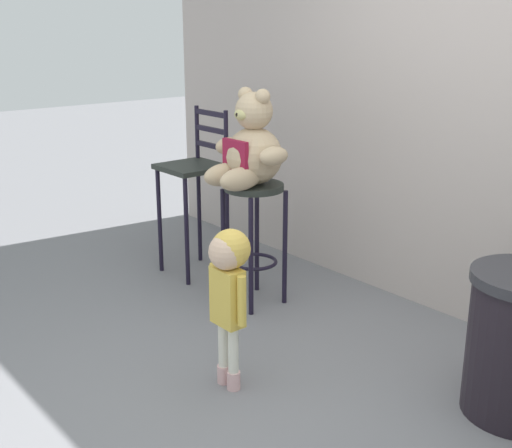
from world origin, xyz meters
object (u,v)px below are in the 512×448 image
bar_stool_with_teddy (254,220)px  teddy_bear (250,150)px  child_walking (229,275)px  bar_chair_empty (195,178)px

bar_stool_with_teddy → teddy_bear: teddy_bear is taller
bar_stool_with_teddy → child_walking: size_ratio=0.96×
teddy_bear → bar_stool_with_teddy: bearing=90.0°
bar_stool_with_teddy → bar_chair_empty: (-0.71, 0.03, 0.15)m
bar_chair_empty → bar_stool_with_teddy: bearing=-2.8°
bar_stool_with_teddy → teddy_bear: (-0.00, -0.03, 0.46)m
teddy_bear → child_walking: (0.75, -0.75, -0.43)m
teddy_bear → child_walking: bearing=-45.1°
child_walking → bar_stool_with_teddy: bearing=125.7°
teddy_bear → child_walking: 1.14m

